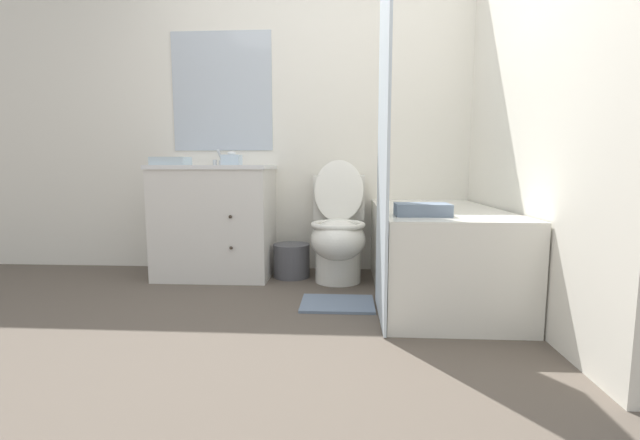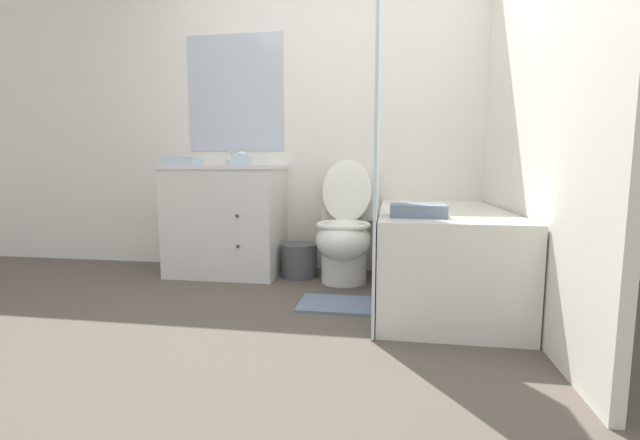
{
  "view_description": "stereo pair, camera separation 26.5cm",
  "coord_description": "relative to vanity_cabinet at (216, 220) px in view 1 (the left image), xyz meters",
  "views": [
    {
      "loc": [
        0.23,
        -1.94,
        0.84
      ],
      "look_at": [
        0.07,
        0.69,
        0.51
      ],
      "focal_mm": 24.0,
      "sensor_mm": 36.0,
      "label": 1
    },
    {
      "loc": [
        0.49,
        -1.91,
        0.84
      ],
      "look_at": [
        0.07,
        0.69,
        0.51
      ],
      "focal_mm": 24.0,
      "sensor_mm": 36.0,
      "label": 2
    }
  ],
  "objects": [
    {
      "name": "hand_towel_folded",
      "position": [
        -0.27,
        -0.16,
        0.44
      ],
      "size": [
        0.25,
        0.18,
        0.06
      ],
      "color": "silver",
      "rests_on": "vanity_cabinet"
    },
    {
      "name": "wall_back",
      "position": [
        0.76,
        0.29,
        0.82
      ],
      "size": [
        8.0,
        0.06,
        2.5
      ],
      "color": "white",
      "rests_on": "ground_plane"
    },
    {
      "name": "tissue_box",
      "position": [
        0.14,
        -0.02,
        0.46
      ],
      "size": [
        0.14,
        0.11,
        0.1
      ],
      "color": "silver",
      "rests_on": "vanity_cabinet"
    },
    {
      "name": "toilet",
      "position": [
        0.94,
        -0.09,
        -0.08
      ],
      "size": [
        0.39,
        0.68,
        0.89
      ],
      "color": "silver",
      "rests_on": "ground_plane"
    },
    {
      "name": "bath_towel_folded",
      "position": [
        1.41,
        -0.87,
        0.17
      ],
      "size": [
        0.29,
        0.19,
        0.07
      ],
      "color": "slate",
      "rests_on": "bathtub"
    },
    {
      "name": "shower_curtain",
      "position": [
        1.19,
        -0.87,
        0.5
      ],
      "size": [
        0.02,
        0.59,
        1.86
      ],
      "color": "silver",
      "rests_on": "ground_plane"
    },
    {
      "name": "vanity_cabinet",
      "position": [
        0.0,
        0.0,
        0.0
      ],
      "size": [
        0.87,
        0.57,
        0.85
      ],
      "color": "silver",
      "rests_on": "ground_plane"
    },
    {
      "name": "wastebasket",
      "position": [
        0.58,
        -0.01,
        -0.31
      ],
      "size": [
        0.28,
        0.28,
        0.25
      ],
      "color": "#4C4C51",
      "rests_on": "ground_plane"
    },
    {
      "name": "bath_mat",
      "position": [
        0.95,
        -0.66,
        -0.43
      ],
      "size": [
        0.44,
        0.34,
        0.02
      ],
      "color": "slate",
      "rests_on": "ground_plane"
    },
    {
      "name": "sink_faucet",
      "position": [
        -0.0,
        0.19,
        0.45
      ],
      "size": [
        0.14,
        0.12,
        0.12
      ],
      "color": "silver",
      "rests_on": "vanity_cabinet"
    },
    {
      "name": "wall_right",
      "position": [
        1.99,
        -0.49,
        0.81
      ],
      "size": [
        0.05,
        2.52,
        2.5
      ],
      "color": "white",
      "rests_on": "ground_plane"
    },
    {
      "name": "ground_plane",
      "position": [
        0.77,
        -1.25,
        -0.44
      ],
      "size": [
        14.0,
        14.0,
        0.0
      ],
      "primitive_type": "plane",
      "color": "brown"
    },
    {
      "name": "bathtub",
      "position": [
        1.58,
        -0.44,
        -0.14
      ],
      "size": [
        0.75,
        1.42,
        0.58
      ],
      "color": "silver",
      "rests_on": "ground_plane"
    }
  ]
}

